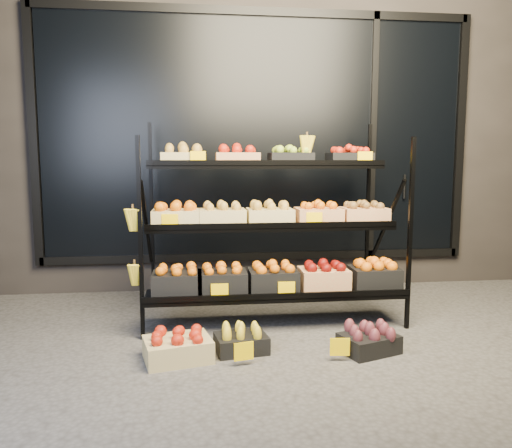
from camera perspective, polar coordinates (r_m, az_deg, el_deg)
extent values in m
plane|color=#514F4C|center=(3.76, 3.10, -13.29)|extent=(24.00, 24.00, 0.00)
cube|color=#2D2826|center=(6.12, -1.06, 11.28)|extent=(6.00, 2.00, 3.50)
cube|color=black|center=(5.09, 0.12, 9.84)|extent=(4.20, 0.04, 2.40)
cube|color=black|center=(5.16, 0.14, -3.69)|extent=(4.30, 0.06, 0.08)
cube|color=black|center=(5.27, 0.15, 23.12)|extent=(4.30, 0.06, 0.08)
cube|color=black|center=(5.26, -24.10, 9.13)|extent=(0.08, 0.06, 2.50)
cube|color=black|center=(5.74, 22.24, 9.02)|extent=(0.08, 0.06, 2.50)
cube|color=black|center=(5.35, 13.19, 9.53)|extent=(0.06, 0.06, 2.50)
cylinder|color=black|center=(5.46, 16.61, 4.11)|extent=(0.02, 0.02, 0.25)
cube|color=black|center=(3.72, -13.08, -1.76)|extent=(0.03, 0.03, 1.50)
cube|color=black|center=(4.04, 17.20, -1.18)|extent=(0.03, 0.03, 1.50)
cube|color=black|center=(4.66, -11.83, 1.07)|extent=(0.03, 0.03, 1.66)
cube|color=black|center=(4.93, 12.66, 1.37)|extent=(0.03, 0.03, 1.66)
cube|color=black|center=(4.01, 2.26, -8.01)|extent=(2.05, 0.42, 0.03)
cube|color=black|center=(3.81, 2.74, -8.28)|extent=(2.05, 0.02, 0.05)
cube|color=black|center=(4.20, 1.65, -0.34)|extent=(2.05, 0.40, 0.03)
cube|color=black|center=(4.01, 2.05, -0.20)|extent=(2.05, 0.02, 0.05)
cube|color=black|center=(4.46, 1.10, 6.54)|extent=(2.05, 0.40, 0.03)
cube|color=black|center=(4.27, 1.46, 6.98)|extent=(2.05, 0.02, 0.05)
cube|color=tan|center=(4.42, -8.28, 7.37)|extent=(0.38, 0.28, 0.11)
ellipsoid|color=#B88A34|center=(4.42, -8.30, 8.47)|extent=(0.32, 0.24, 0.07)
cube|color=tan|center=(4.43, -2.14, 7.44)|extent=(0.38, 0.28, 0.11)
ellipsoid|color=red|center=(4.44, -2.15, 8.54)|extent=(0.32, 0.24, 0.07)
cube|color=black|center=(4.50, 3.97, 7.43)|extent=(0.38, 0.28, 0.11)
ellipsoid|color=#A6C731|center=(4.50, 3.98, 8.51)|extent=(0.32, 0.24, 0.07)
cube|color=black|center=(4.63, 10.60, 7.32)|extent=(0.38, 0.28, 0.11)
ellipsoid|color=red|center=(4.63, 10.63, 8.37)|extent=(0.32, 0.24, 0.07)
cube|color=tan|center=(4.15, -9.15, 0.66)|extent=(0.38, 0.28, 0.14)
ellipsoid|color=orange|center=(4.14, -9.18, 2.03)|extent=(0.32, 0.24, 0.07)
cube|color=tan|center=(4.15, -3.87, 0.74)|extent=(0.38, 0.28, 0.14)
ellipsoid|color=#B88A34|center=(4.14, -3.88, 2.11)|extent=(0.32, 0.24, 0.07)
cube|color=tan|center=(4.19, 1.60, 0.81)|extent=(0.38, 0.28, 0.14)
ellipsoid|color=#B88A34|center=(4.18, 1.61, 2.17)|extent=(0.32, 0.24, 0.07)
cube|color=tan|center=(4.27, 7.14, 0.88)|extent=(0.38, 0.28, 0.14)
ellipsoid|color=orange|center=(4.26, 7.16, 2.22)|extent=(0.32, 0.24, 0.07)
cube|color=tan|center=(4.39, 12.21, 0.94)|extent=(0.38, 0.28, 0.14)
ellipsoid|color=brown|center=(4.38, 12.25, 2.24)|extent=(0.32, 0.24, 0.07)
cube|color=black|center=(3.94, -8.99, -6.79)|extent=(0.38, 0.28, 0.18)
ellipsoid|color=orange|center=(3.91, -9.02, -5.09)|extent=(0.32, 0.24, 0.07)
cube|color=black|center=(3.94, -3.89, -6.71)|extent=(0.38, 0.28, 0.18)
ellipsoid|color=orange|center=(3.91, -3.90, -5.01)|extent=(0.32, 0.24, 0.07)
cube|color=black|center=(3.98, 1.98, -6.56)|extent=(0.38, 0.28, 0.18)
ellipsoid|color=orange|center=(3.95, 1.99, -4.87)|extent=(0.32, 0.24, 0.07)
cube|color=tan|center=(4.06, 7.75, -6.34)|extent=(0.38, 0.28, 0.18)
ellipsoid|color=#690B07|center=(4.04, 7.78, -4.68)|extent=(0.32, 0.24, 0.07)
cube|color=black|center=(4.19, 13.38, -6.06)|extent=(0.38, 0.28, 0.18)
ellipsoid|color=orange|center=(4.16, 13.42, -4.45)|extent=(0.32, 0.24, 0.07)
ellipsoid|color=yellow|center=(3.71, -13.92, 1.82)|extent=(0.14, 0.08, 0.22)
ellipsoid|color=yellow|center=(3.77, -13.73, -4.35)|extent=(0.14, 0.08, 0.22)
ellipsoid|color=yellow|center=(4.43, 5.85, 10.11)|extent=(0.14, 0.08, 0.22)
cube|color=#FFCB00|center=(4.00, -9.82, 0.26)|extent=(0.13, 0.01, 0.12)
cube|color=#FFCB00|center=(4.11, 6.68, 0.50)|extent=(0.13, 0.01, 0.12)
cube|color=#FFCB00|center=(4.52, 12.36, 7.34)|extent=(0.13, 0.01, 0.12)
cube|color=#FFCB00|center=(4.27, -6.64, 7.47)|extent=(0.13, 0.01, 0.12)
cube|color=#FFCB00|center=(3.80, -4.17, -7.70)|extent=(0.13, 0.01, 0.12)
cube|color=#FFCB00|center=(3.86, 3.51, -7.48)|extent=(0.13, 0.01, 0.12)
cube|color=#FFCB00|center=(3.33, -1.40, -14.98)|extent=(0.13, 0.01, 0.12)
cube|color=#FFCB00|center=(3.44, 9.55, -14.31)|extent=(0.13, 0.01, 0.12)
cube|color=tan|center=(3.46, -8.93, -13.98)|extent=(0.49, 0.40, 0.15)
ellipsoid|color=red|center=(3.42, -8.96, -12.37)|extent=(0.41, 0.34, 0.07)
cube|color=black|center=(3.56, -1.69, -13.47)|extent=(0.39, 0.31, 0.12)
ellipsoid|color=yellow|center=(3.53, -1.70, -12.11)|extent=(0.32, 0.26, 0.07)
cube|color=black|center=(3.63, 12.77, -13.16)|extent=(0.44, 0.38, 0.13)
ellipsoid|color=maroon|center=(3.60, 12.81, -11.77)|extent=(0.37, 0.32, 0.07)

